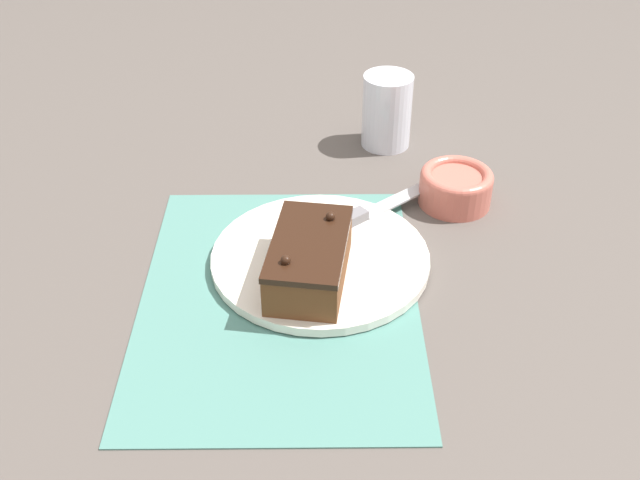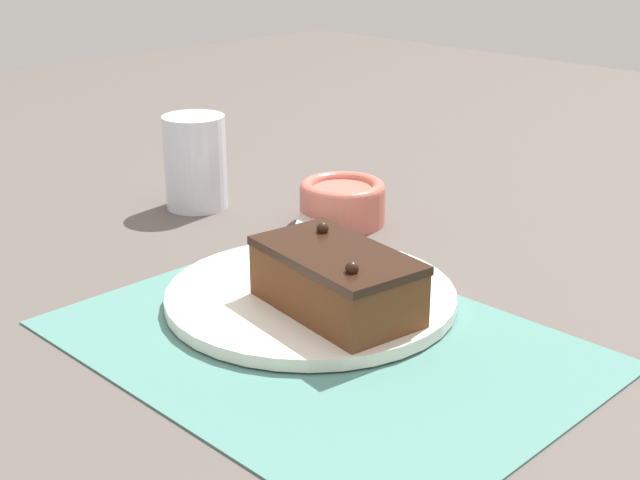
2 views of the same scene
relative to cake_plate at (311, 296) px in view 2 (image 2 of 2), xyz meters
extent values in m
plane|color=#544C47|center=(-0.07, 0.05, -0.01)|extent=(3.00, 3.00, 0.00)
cube|color=slate|center=(-0.07, 0.05, -0.01)|extent=(0.46, 0.34, 0.00)
cylinder|color=white|center=(0.00, 0.00, 0.00)|extent=(0.28, 0.28, 0.01)
cube|color=brown|center=(-0.05, 0.01, 0.03)|extent=(0.17, 0.11, 0.05)
cube|color=black|center=(-0.05, 0.01, 0.06)|extent=(0.17, 0.11, 0.01)
sphere|color=black|center=(-0.09, 0.04, 0.07)|extent=(0.01, 0.01, 0.01)
sphere|color=black|center=(0.00, -0.01, 0.07)|extent=(0.01, 0.01, 0.01)
cube|color=slate|center=(0.06, -0.03, 0.01)|extent=(0.06, 0.07, 0.01)
cube|color=#B7BABF|center=(0.13, -0.12, 0.01)|extent=(0.11, 0.13, 0.00)
cylinder|color=white|center=(0.32, -0.11, 0.05)|extent=(0.08, 0.08, 0.12)
cylinder|color=#C66656|center=(0.14, -0.20, 0.01)|extent=(0.10, 0.10, 0.05)
torus|color=#C66656|center=(0.14, -0.20, 0.04)|extent=(0.10, 0.10, 0.02)
camera|label=1|loc=(-0.77, 0.01, 0.60)|focal=42.00mm
camera|label=2|loc=(-0.57, 0.56, 0.36)|focal=50.00mm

